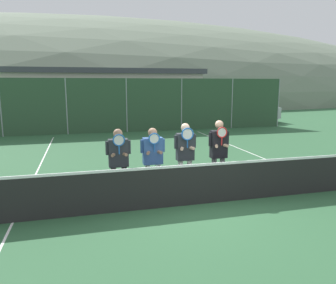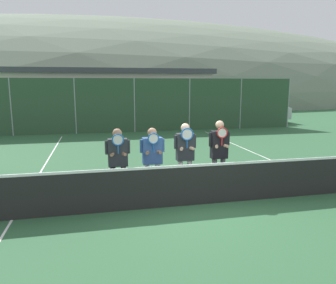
{
  "view_description": "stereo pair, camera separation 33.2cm",
  "coord_description": "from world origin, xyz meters",
  "px_view_note": "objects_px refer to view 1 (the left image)",
  "views": [
    {
      "loc": [
        -2.56,
        -6.8,
        2.77
      ],
      "look_at": [
        -0.47,
        1.02,
        1.32
      ],
      "focal_mm": 35.0,
      "sensor_mm": 36.0,
      "label": 1
    },
    {
      "loc": [
        -2.24,
        -6.88,
        2.77
      ],
      "look_at": [
        -0.47,
        1.02,
        1.32
      ],
      "focal_mm": 35.0,
      "sensor_mm": 36.0,
      "label": 2
    }
  ],
  "objects_px": {
    "player_leftmost": "(119,158)",
    "car_right_of_center": "(248,110)",
    "car_left_of_center": "(117,113)",
    "car_center": "(186,112)",
    "player_center_right": "(185,152)",
    "car_far_left": "(35,114)",
    "player_rightmost": "(219,150)",
    "player_center_left": "(153,156)"
  },
  "relations": [
    {
      "from": "player_rightmost",
      "to": "car_far_left",
      "type": "relative_size",
      "value": 0.39
    },
    {
      "from": "car_far_left",
      "to": "car_right_of_center",
      "type": "height_order",
      "value": "car_far_left"
    },
    {
      "from": "car_far_left",
      "to": "car_center",
      "type": "xyz_separation_m",
      "value": [
        9.59,
        -0.34,
        -0.02
      ]
    },
    {
      "from": "player_rightmost",
      "to": "car_left_of_center",
      "type": "xyz_separation_m",
      "value": [
        -1.11,
        13.42,
        -0.16
      ]
    },
    {
      "from": "player_center_left",
      "to": "car_center",
      "type": "height_order",
      "value": "car_center"
    },
    {
      "from": "player_leftmost",
      "to": "car_right_of_center",
      "type": "bearing_deg",
      "value": 51.6
    },
    {
      "from": "car_right_of_center",
      "to": "player_leftmost",
      "type": "bearing_deg",
      "value": -128.4
    },
    {
      "from": "car_right_of_center",
      "to": "car_left_of_center",
      "type": "bearing_deg",
      "value": -179.28
    },
    {
      "from": "car_far_left",
      "to": "car_center",
      "type": "relative_size",
      "value": 1.17
    },
    {
      "from": "player_rightmost",
      "to": "car_far_left",
      "type": "xyz_separation_m",
      "value": [
        -6.08,
        13.7,
        -0.17
      ]
    },
    {
      "from": "player_center_right",
      "to": "car_left_of_center",
      "type": "distance_m",
      "value": 13.34
    },
    {
      "from": "player_center_left",
      "to": "player_rightmost",
      "type": "height_order",
      "value": "player_rightmost"
    },
    {
      "from": "car_left_of_center",
      "to": "player_rightmost",
      "type": "bearing_deg",
      "value": -85.25
    },
    {
      "from": "car_far_left",
      "to": "car_center",
      "type": "distance_m",
      "value": 9.59
    },
    {
      "from": "player_leftmost",
      "to": "car_left_of_center",
      "type": "xyz_separation_m",
      "value": [
        1.44,
        13.43,
        -0.11
      ]
    },
    {
      "from": "player_center_left",
      "to": "car_right_of_center",
      "type": "bearing_deg",
      "value": 53.72
    },
    {
      "from": "car_far_left",
      "to": "car_right_of_center",
      "type": "distance_m",
      "value": 14.26
    },
    {
      "from": "player_leftmost",
      "to": "car_center",
      "type": "height_order",
      "value": "car_center"
    },
    {
      "from": "player_center_left",
      "to": "player_leftmost",
      "type": "bearing_deg",
      "value": -175.24
    },
    {
      "from": "car_center",
      "to": "car_right_of_center",
      "type": "xyz_separation_m",
      "value": [
        4.67,
        0.17,
        -0.01
      ]
    },
    {
      "from": "player_center_right",
      "to": "player_rightmost",
      "type": "relative_size",
      "value": 0.97
    },
    {
      "from": "car_far_left",
      "to": "car_right_of_center",
      "type": "bearing_deg",
      "value": -0.68
    },
    {
      "from": "car_left_of_center",
      "to": "car_center",
      "type": "distance_m",
      "value": 4.62
    },
    {
      "from": "car_center",
      "to": "car_right_of_center",
      "type": "relative_size",
      "value": 0.95
    },
    {
      "from": "player_center_left",
      "to": "car_far_left",
      "type": "bearing_deg",
      "value": 107.76
    },
    {
      "from": "player_center_right",
      "to": "car_center",
      "type": "height_order",
      "value": "player_center_right"
    },
    {
      "from": "player_rightmost",
      "to": "car_right_of_center",
      "type": "height_order",
      "value": "player_rightmost"
    },
    {
      "from": "player_center_left",
      "to": "car_left_of_center",
      "type": "bearing_deg",
      "value": 87.44
    },
    {
      "from": "player_leftmost",
      "to": "player_center_right",
      "type": "relative_size",
      "value": 0.96
    },
    {
      "from": "player_rightmost",
      "to": "car_center",
      "type": "height_order",
      "value": "player_rightmost"
    },
    {
      "from": "car_left_of_center",
      "to": "car_right_of_center",
      "type": "bearing_deg",
      "value": 0.72
    },
    {
      "from": "car_far_left",
      "to": "car_left_of_center",
      "type": "bearing_deg",
      "value": -3.29
    },
    {
      "from": "car_center",
      "to": "player_center_left",
      "type": "bearing_deg",
      "value": -111.41
    },
    {
      "from": "player_leftmost",
      "to": "car_center",
      "type": "distance_m",
      "value": 14.69
    },
    {
      "from": "player_center_right",
      "to": "car_center",
      "type": "bearing_deg",
      "value": 71.76
    },
    {
      "from": "player_leftmost",
      "to": "player_rightmost",
      "type": "bearing_deg",
      "value": 0.25
    },
    {
      "from": "player_leftmost",
      "to": "player_center_left",
      "type": "relative_size",
      "value": 1.01
    },
    {
      "from": "car_left_of_center",
      "to": "car_right_of_center",
      "type": "height_order",
      "value": "car_left_of_center"
    },
    {
      "from": "car_left_of_center",
      "to": "car_right_of_center",
      "type": "xyz_separation_m",
      "value": [
        9.29,
        0.12,
        -0.04
      ]
    },
    {
      "from": "player_center_right",
      "to": "player_rightmost",
      "type": "bearing_deg",
      "value": -5.34
    },
    {
      "from": "player_leftmost",
      "to": "car_far_left",
      "type": "bearing_deg",
      "value": 104.42
    },
    {
      "from": "player_center_left",
      "to": "car_far_left",
      "type": "height_order",
      "value": "car_far_left"
    }
  ]
}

